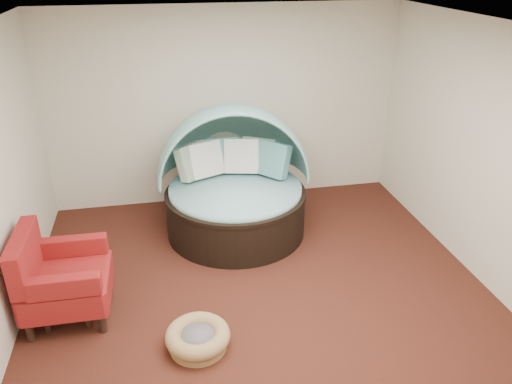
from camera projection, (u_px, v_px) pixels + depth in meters
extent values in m
plane|color=#4C1E15|center=(262.00, 294.00, 5.50)|extent=(5.00, 5.00, 0.00)
plane|color=beige|center=(226.00, 107.00, 7.09)|extent=(5.00, 0.00, 5.00)
plane|color=beige|center=(360.00, 364.00, 2.68)|extent=(5.00, 0.00, 5.00)
plane|color=beige|center=(491.00, 159.00, 5.34)|extent=(0.00, 5.00, 5.00)
plane|color=white|center=(263.00, 29.00, 4.28)|extent=(5.00, 5.00, 0.00)
cylinder|color=black|center=(236.00, 213.00, 6.60)|extent=(1.93, 1.93, 0.55)
cylinder|color=black|center=(235.00, 193.00, 6.47)|extent=(1.95, 1.95, 0.05)
cylinder|color=#85B0BB|center=(235.00, 190.00, 6.46)|extent=(1.82, 1.82, 0.12)
cube|color=#3A644E|center=(193.00, 161.00, 6.55)|extent=(0.52, 0.50, 0.48)
cube|color=silver|center=(205.00, 159.00, 6.60)|extent=(0.53, 0.42, 0.48)
cube|color=#589899|center=(222.00, 155.00, 6.75)|extent=(0.48, 0.30, 0.48)
cube|color=silver|center=(242.00, 156.00, 6.72)|extent=(0.51, 0.36, 0.48)
cube|color=#3A644E|center=(259.00, 155.00, 6.75)|extent=(0.53, 0.46, 0.48)
cube|color=#589899|center=(273.00, 159.00, 6.61)|extent=(0.50, 0.52, 0.48)
cylinder|color=olive|center=(198.00, 344.00, 4.74)|extent=(0.68, 0.68, 0.06)
torus|color=olive|center=(198.00, 336.00, 4.70)|extent=(0.77, 0.77, 0.16)
cylinder|color=#5F5B60|center=(198.00, 337.00, 4.71)|extent=(0.46, 0.46, 0.09)
cylinder|color=black|center=(30.00, 332.00, 4.80)|extent=(0.08, 0.08, 0.20)
cylinder|color=black|center=(43.00, 290.00, 5.40)|extent=(0.08, 0.08, 0.20)
cylinder|color=black|center=(103.00, 323.00, 4.91)|extent=(0.08, 0.08, 0.20)
cylinder|color=black|center=(108.00, 283.00, 5.51)|extent=(0.08, 0.08, 0.20)
cube|color=maroon|center=(68.00, 286.00, 5.05)|extent=(0.86, 0.86, 0.29)
cube|color=maroon|center=(24.00, 257.00, 4.82)|extent=(0.17, 0.85, 0.50)
cube|color=maroon|center=(64.00, 287.00, 4.63)|extent=(0.68, 0.14, 0.20)
cube|color=maroon|center=(74.00, 246.00, 5.27)|extent=(0.68, 0.14, 0.20)
cube|color=black|center=(66.00, 281.00, 4.97)|extent=(0.50, 0.50, 0.04)
cube|color=black|center=(71.00, 307.00, 5.11)|extent=(0.44, 0.44, 0.03)
cube|color=black|center=(45.00, 314.00, 4.87)|extent=(0.05, 0.05, 0.43)
cube|color=black|center=(53.00, 290.00, 5.21)|extent=(0.05, 0.05, 0.43)
cube|color=black|center=(86.00, 310.00, 4.92)|extent=(0.05, 0.05, 0.43)
cube|color=black|center=(92.00, 286.00, 5.27)|extent=(0.05, 0.05, 0.43)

